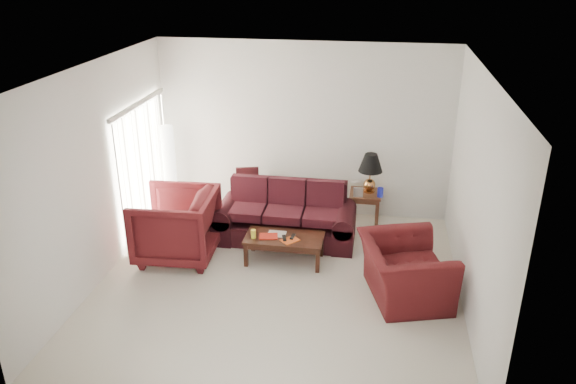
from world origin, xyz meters
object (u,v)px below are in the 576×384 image
object	(u,v)px
coffee_table	(284,249)
sofa	(285,214)
end_table	(365,208)
armchair_left	(176,225)
floor_lamp	(170,170)
armchair_right	(405,271)

from	to	relation	value
coffee_table	sofa	bearing A→B (deg)	105.54
end_table	armchair_left	distance (m)	3.21
floor_lamp	end_table	bearing A→B (deg)	1.70
sofa	armchair_right	distance (m)	2.29
end_table	armchair_left	world-z (taller)	armchair_left
floor_lamp	armchair_right	size ratio (longest dim) A/B	1.32
end_table	coffee_table	bearing A→B (deg)	-127.09
sofa	coffee_table	size ratio (longest dim) A/B	1.92
armchair_right	floor_lamp	bearing A→B (deg)	46.18
end_table	armchair_right	distance (m)	2.26
end_table	coffee_table	size ratio (longest dim) A/B	0.49
floor_lamp	armchair_right	world-z (taller)	floor_lamp
floor_lamp	armchair_left	world-z (taller)	floor_lamp
floor_lamp	armchair_left	distance (m)	1.68
end_table	armchair_left	bearing A→B (deg)	-149.41
sofa	armchair_right	xyz separation A→B (m)	(1.85, -1.36, -0.06)
end_table	floor_lamp	world-z (taller)	floor_lamp
armchair_right	coffee_table	world-z (taller)	armchair_right
sofa	end_table	world-z (taller)	sofa
sofa	coffee_table	distance (m)	0.74
floor_lamp	coffee_table	distance (m)	2.74
sofa	coffee_table	bearing A→B (deg)	-77.06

